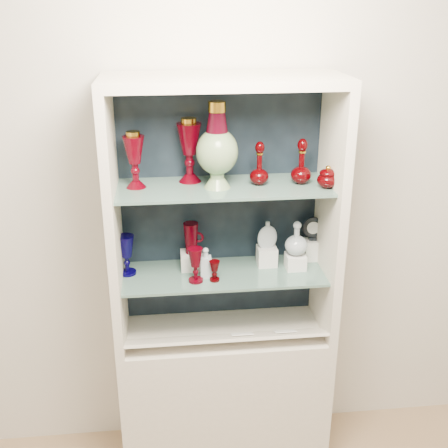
{
  "coord_description": "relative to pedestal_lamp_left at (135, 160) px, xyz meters",
  "views": [
    {
      "loc": [
        -0.25,
        -0.75,
        2.23
      ],
      "look_at": [
        0.0,
        1.53,
        1.3
      ],
      "focal_mm": 45.0,
      "sensor_mm": 36.0,
      "label": 1
    }
  ],
  "objects": [
    {
      "name": "clear_round_decanter",
      "position": [
        0.72,
        -0.02,
        -0.39
      ],
      "size": [
        0.14,
        0.14,
        0.16
      ],
      "primitive_type": null,
      "rotation": [
        0.0,
        0.0,
        0.37
      ],
      "color": "#9DAAB4",
      "rests_on": "riser_clear_round_decanter"
    },
    {
      "name": "lidded_bowl",
      "position": [
        0.82,
        -0.1,
        -0.07
      ],
      "size": [
        0.12,
        0.12,
        0.1
      ],
      "primitive_type": null,
      "rotation": [
        0.0,
        0.0,
        -0.43
      ],
      "color": "#380001",
      "rests_on": "shelf_upper"
    },
    {
      "name": "cabinet_side_left",
      "position": [
        -0.1,
        -0.05,
        -0.27
      ],
      "size": [
        0.04,
        0.4,
        1.15
      ],
      "primitive_type": "cube",
      "color": "beige",
      "rests_on": "cabinet_base"
    },
    {
      "name": "riser_clear_round_decanter",
      "position": [
        0.72,
        -0.02,
        -0.51
      ],
      "size": [
        0.09,
        0.09,
        0.07
      ],
      "primitive_type": "cube",
      "color": "silver",
      "rests_on": "shelf_lower"
    },
    {
      "name": "riser_ruby_pitcher",
      "position": [
        0.23,
        0.04,
        -0.5
      ],
      "size": [
        0.1,
        0.1,
        0.08
      ],
      "primitive_type": "cube",
      "color": "silver",
      "rests_on": "shelf_lower"
    },
    {
      "name": "cabinet_back_panel",
      "position": [
        0.38,
        0.14,
        -0.27
      ],
      "size": [
        0.98,
        0.02,
        1.15
      ],
      "primitive_type": "cube",
      "color": "black",
      "rests_on": "cabinet_base"
    },
    {
      "name": "label_card_0",
      "position": [
        0.45,
        -0.16,
        -0.8
      ],
      "size": [
        0.1,
        0.06,
        0.03
      ],
      "primitive_type": "cube",
      "rotation": [
        -0.44,
        0.0,
        0.0
      ],
      "color": "white",
      "rests_on": "label_ledge"
    },
    {
      "name": "riser_flat_flask",
      "position": [
        0.59,
        0.04,
        -0.5
      ],
      "size": [
        0.09,
        0.09,
        0.09
      ],
      "primitive_type": "cube",
      "color": "silver",
      "rests_on": "shelf_lower"
    },
    {
      "name": "flat_flask",
      "position": [
        0.59,
        0.04,
        -0.39
      ],
      "size": [
        0.1,
        0.05,
        0.13
      ],
      "primitive_type": null,
      "rotation": [
        0.0,
        0.0,
        0.14
      ],
      "color": "#ABBAC0",
      "rests_on": "riser_flat_flask"
    },
    {
      "name": "clear_square_bottle",
      "position": [
        0.29,
        -0.06,
        -0.47
      ],
      "size": [
        0.05,
        0.05,
        0.14
      ],
      "primitive_type": null,
      "rotation": [
        0.0,
        0.0,
        -0.03
      ],
      "color": "#9DAAB4",
      "rests_on": "shelf_lower"
    },
    {
      "name": "enamel_urn",
      "position": [
        0.35,
        -0.04,
        0.06
      ],
      "size": [
        0.23,
        0.23,
        0.37
      ],
      "primitive_type": null,
      "rotation": [
        0.0,
        0.0,
        -0.36
      ],
      "color": "#0A4A24",
      "rests_on": "shelf_upper"
    },
    {
      "name": "cobalt_goblet",
      "position": [
        -0.06,
        0.01,
        -0.45
      ],
      "size": [
        0.08,
        0.08,
        0.19
      ],
      "primitive_type": null,
      "rotation": [
        0.0,
        0.0,
        -0.06
      ],
      "color": "#05003A",
      "rests_on": "shelf_lower"
    },
    {
      "name": "shelf_lower",
      "position": [
        0.38,
        -0.03,
        -0.55
      ],
      "size": [
        0.92,
        0.34,
        0.01
      ],
      "primitive_type": "cube",
      "color": "slate",
      "rests_on": "cabinet_side_left"
    },
    {
      "name": "shelf_upper",
      "position": [
        0.38,
        -0.03,
        -0.13
      ],
      "size": [
        0.92,
        0.34,
        0.01
      ],
      "primitive_type": "cube",
      "color": "slate",
      "rests_on": "cabinet_side_left"
    },
    {
      "name": "cameo_medallion",
      "position": [
        0.82,
        0.07,
        -0.38
      ],
      "size": [
        0.1,
        0.04,
        0.12
      ],
      "primitive_type": null,
      "rotation": [
        0.0,
        0.0,
        -0.07
      ],
      "color": "black",
      "rests_on": "riser_cameo_medallion"
    },
    {
      "name": "ruby_goblet_tall",
      "position": [
        0.24,
        -0.1,
        -0.46
      ],
      "size": [
        0.08,
        0.08,
        0.16
      ],
      "primitive_type": null,
      "rotation": [
        0.0,
        0.0,
        0.16
      ],
      "color": "#49000A",
      "rests_on": "shelf_lower"
    },
    {
      "name": "cabinet_side_right",
      "position": [
        0.86,
        -0.05,
        -0.27
      ],
      "size": [
        0.04,
        0.4,
        1.15
      ],
      "primitive_type": "cube",
      "color": "beige",
      "rests_on": "cabinet_base"
    },
    {
      "name": "ruby_decanter_a",
      "position": [
        0.53,
        -0.02,
        -0.01
      ],
      "size": [
        0.09,
        0.09,
        0.21
      ],
      "primitive_type": null,
      "rotation": [
        0.0,
        0.0,
        -0.06
      ],
      "color": "#380001",
      "rests_on": "shelf_upper"
    },
    {
      "name": "label_card_1",
      "position": [
        0.65,
        -0.16,
        -0.8
      ],
      "size": [
        0.1,
        0.06,
        0.03
      ],
      "primitive_type": "cube",
      "rotation": [
        -0.44,
        0.0,
        0.0
      ],
      "color": "white",
      "rests_on": "label_ledge"
    },
    {
      "name": "pedestal_lamp_left",
      "position": [
        0.0,
        0.0,
        0.0
      ],
      "size": [
        0.11,
        0.11,
        0.24
      ],
      "primitive_type": null,
      "rotation": [
        0.0,
        0.0,
        -0.25
      ],
      "color": "#49000A",
      "rests_on": "shelf_upper"
    },
    {
      "name": "cabinet_base",
      "position": [
        0.38,
        -0.05,
        -1.22
      ],
      "size": [
        1.0,
        0.4,
        0.75
      ],
      "primitive_type": "cube",
      "color": "beige",
      "rests_on": "ground"
    },
    {
      "name": "ruby_pitcher",
      "position": [
        0.23,
        0.04,
        -0.39
      ],
      "size": [
        0.13,
        0.1,
        0.15
      ],
      "primitive_type": null,
      "rotation": [
        0.0,
        0.0,
        -0.34
      ],
      "color": "#49000A",
      "rests_on": "riser_ruby_pitcher"
    },
    {
      "name": "riser_cameo_medallion",
      "position": [
        0.82,
        0.07,
        -0.49
      ],
      "size": [
        0.08,
        0.08,
        0.1
      ],
      "primitive_type": "cube",
      "color": "silver",
      "rests_on": "shelf_lower"
    },
    {
      "name": "pedestal_lamp_right",
      "position": [
        0.24,
        0.06,
        0.02
      ],
      "size": [
        0.11,
        0.11,
        0.28
      ],
      "primitive_type": null,
      "rotation": [
        0.0,
        0.0,
        -0.06
      ],
      "color": "#49000A",
      "rests_on": "shelf_upper"
    },
    {
      "name": "ruby_decanter_b",
      "position": [
        0.72,
        -0.03,
        -0.02
      ],
      "size": [
        0.1,
        0.1,
        0.21
      ],
      "primitive_type": null,
      "rotation": [
        0.0,
        0.0,
        -0.11
      ],
      "color": "#380001",
      "rests_on": "shelf_upper"
    },
    {
      "name": "ruby_goblet_small",
      "position": [
        0.33,
        -0.1,
        -0.49
      ],
      "size": [
        0.06,
        0.06,
        0.1
      ],
      "primitive_type": null,
      "rotation": [
        0.0,
        0.0,
        0.32
      ],
      "color": "#380001",
      "rests_on": "shelf_lower"
    },
    {
      "name": "label_ledge",
      "position": [
        0.38,
        -0.16,
        -0.81
      ],
      "size": [
        0.92,
        0.17,
        0.09
      ],
      "primitive_type": "cube",
      "rotation": [
        -0.44,
        0.0,
        0.0
      ],
      "color": "beige",
      "rests_on": "cabinet_base"
    },
    {
      "name": "wall_back",
      "position": [
        0.38,
        0.17,
        -0.19
      ],
      "size": [
        3.5,
        0.02,
        2.8
      ],
      "primitive_type": "cube",
      "color": "beige",
      "rests_on": "ground"
    },
    {
      "name": "cabinet_top_cap",
      "position": [
        0.38,
        -0.05,
        0.33
      ],
      "size": [
        1.0,
        0.4,
        0.04
      ],
      "primitive_type": "cube",
      "color": "beige",
      "rests_on": "cabinet_side_left"
    }
  ]
}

